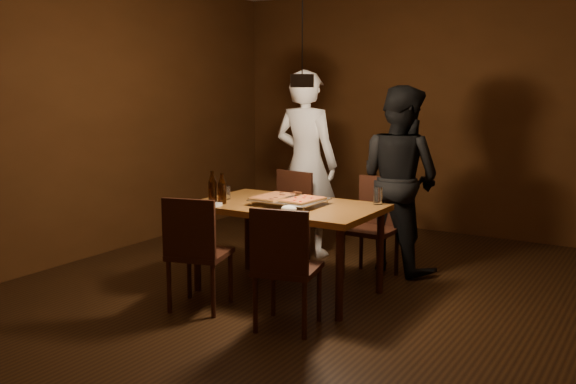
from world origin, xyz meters
The scene contains 19 objects.
room_shell centered at (0.00, 0.00, 1.40)m, with size 6.00×6.00×6.00m.
dining_table centered at (-0.22, 0.16, 0.68)m, with size 1.50×0.90×0.75m.
chair_far_left centered at (-0.67, 0.89, 0.54)m, with size 0.47×0.47×0.49m.
chair_far_right centered at (0.19, 0.98, 0.54)m, with size 0.43×0.43×0.49m.
chair_near_left centered at (-0.58, -0.61, 0.54)m, with size 0.52×0.52×0.49m.
chair_near_right centered at (0.21, -0.60, 0.54)m, with size 0.50×0.50×0.49m.
pizza_tray centered at (-0.20, 0.14, 0.77)m, with size 0.55×0.45×0.05m, color silver.
pizza_meat centered at (-0.34, 0.14, 0.81)m, with size 0.25×0.40×0.02m, color maroon.
pizza_cheese centered at (-0.07, 0.14, 0.81)m, with size 0.23×0.36×0.02m, color gold.
spatula centered at (-0.20, 0.16, 0.81)m, with size 0.09×0.24×0.04m, color silver, non-canonical shape.
beer_bottle_a centered at (-0.78, -0.13, 0.88)m, with size 0.07×0.07×0.27m.
beer_bottle_b centered at (-0.69, -0.11, 0.88)m, with size 0.07×0.07×0.25m.
water_glass_left centered at (-0.79, 0.07, 0.81)m, with size 0.07×0.07×0.11m, color silver.
water_glass_right centered at (0.41, 0.53, 0.82)m, with size 0.07×0.07×0.14m, color silver.
plate_slice centered at (-0.78, -0.23, 0.76)m, with size 0.28×0.28×0.03m.
napkin centered at (-0.04, -0.13, 0.78)m, with size 0.13×0.10×0.05m, color white.
diner_white centered at (-0.70, 1.28, 0.93)m, with size 0.68×0.45×1.86m, color white.
diner_dark centered at (0.31, 1.26, 0.86)m, with size 0.83×0.65×1.71m, color black.
pendant_lamp centered at (0.00, 0.00, 1.76)m, with size 0.18×0.18×1.10m.
Camera 1 is at (2.49, -4.26, 1.73)m, focal length 40.00 mm.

